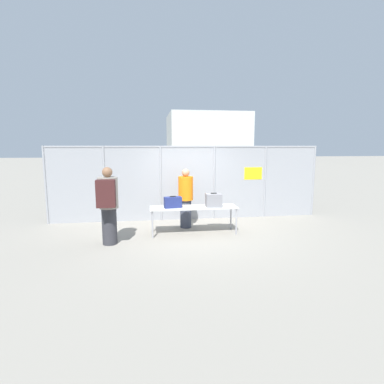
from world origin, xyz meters
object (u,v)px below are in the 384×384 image
at_px(suitcase_navy, 173,202).
at_px(utility_trailer, 234,197).
at_px(traveler_hooded, 108,203).
at_px(security_worker_near, 186,197).
at_px(inspection_table, 194,209).
at_px(suitcase_grey, 214,200).

distance_m(suitcase_navy, utility_trailer, 4.45).
distance_m(traveler_hooded, utility_trailer, 5.98).
bearing_deg(utility_trailer, suitcase_navy, -127.60).
height_order(traveler_hooded, security_worker_near, traveler_hooded).
bearing_deg(inspection_table, suitcase_navy, -178.01).
bearing_deg(suitcase_navy, traveler_hooded, -158.41).
relative_size(inspection_table, suitcase_grey, 5.36).
bearing_deg(utility_trailer, traveler_hooded, -136.01).
xyz_separation_m(suitcase_navy, utility_trailer, (2.70, 3.51, -0.50)).
bearing_deg(inspection_table, utility_trailer, 58.49).
relative_size(suitcase_grey, utility_trailer, 0.11).
bearing_deg(traveler_hooded, utility_trailer, 24.78).
xyz_separation_m(inspection_table, security_worker_near, (-0.14, 0.66, 0.20)).
xyz_separation_m(inspection_table, utility_trailer, (2.14, 3.49, -0.30)).
bearing_deg(suitcase_grey, traveler_hooded, -167.16).
xyz_separation_m(suitcase_grey, utility_trailer, (1.60, 3.52, -0.53)).
relative_size(inspection_table, suitcase_navy, 4.87).
relative_size(inspection_table, security_worker_near, 1.37).
bearing_deg(security_worker_near, suitcase_grey, 118.84).
bearing_deg(utility_trailer, inspection_table, -121.51).
xyz_separation_m(security_worker_near, utility_trailer, (2.27, 2.82, -0.50)).
distance_m(suitcase_grey, security_worker_near, 0.97).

